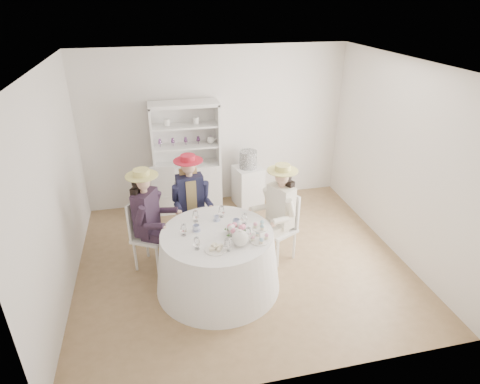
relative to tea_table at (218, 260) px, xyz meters
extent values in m
plane|color=olive|center=(0.41, 0.44, -0.40)|extent=(4.50, 4.50, 0.00)
plane|color=white|center=(0.41, 0.44, 2.30)|extent=(4.50, 4.50, 0.00)
plane|color=silver|center=(0.41, 2.44, 0.95)|extent=(4.50, 0.00, 4.50)
plane|color=silver|center=(0.41, -1.56, 0.95)|extent=(4.50, 0.00, 4.50)
plane|color=silver|center=(-1.84, 0.44, 0.95)|extent=(0.00, 4.50, 4.50)
plane|color=silver|center=(2.66, 0.44, 0.95)|extent=(0.00, 4.50, 4.50)
cone|color=white|center=(0.00, 0.00, -0.01)|extent=(1.59, 1.59, 0.78)
cylinder|color=white|center=(0.00, 0.00, 0.39)|extent=(1.39, 1.39, 0.02)
cube|color=silver|center=(-0.13, 2.19, 0.02)|extent=(1.19, 0.78, 0.84)
cube|color=silver|center=(-0.13, 2.37, 0.95)|extent=(1.06, 0.42, 1.02)
cube|color=silver|center=(-0.13, 2.19, 1.46)|extent=(1.19, 0.78, 0.06)
cube|color=silver|center=(-0.67, 2.19, 0.95)|extent=(0.18, 0.40, 1.02)
cube|color=silver|center=(0.40, 2.19, 0.95)|extent=(0.18, 0.40, 1.02)
cube|color=silver|center=(-0.13, 2.19, 0.76)|extent=(1.10, 0.71, 0.03)
cube|color=silver|center=(-0.13, 2.19, 1.11)|extent=(1.10, 0.71, 0.03)
sphere|color=white|center=(0.28, 2.19, 0.84)|extent=(0.13, 0.13, 0.13)
cube|color=silver|center=(0.91, 2.12, -0.05)|extent=(0.53, 0.53, 0.70)
cylinder|color=black|center=(0.91, 2.12, 0.46)|extent=(0.35, 0.35, 0.30)
cube|color=silver|center=(-0.82, 0.62, 0.07)|extent=(0.56, 0.56, 0.04)
cylinder|color=silver|center=(-0.75, 0.39, -0.17)|extent=(0.04, 0.04, 0.45)
cylinder|color=silver|center=(-0.59, 0.68, -0.17)|extent=(0.04, 0.04, 0.45)
cylinder|color=silver|center=(-1.04, 0.55, -0.17)|extent=(0.04, 0.04, 0.45)
cylinder|color=silver|center=(-0.88, 0.84, -0.17)|extent=(0.04, 0.04, 0.45)
cube|color=silver|center=(-0.98, 0.71, 0.35)|extent=(0.22, 0.36, 0.52)
cube|color=black|center=(-0.84, 0.63, 0.45)|extent=(0.36, 0.43, 0.60)
cube|color=black|center=(-0.75, 0.48, 0.15)|extent=(0.37, 0.29, 0.12)
cylinder|color=black|center=(-0.63, 0.41, -0.16)|extent=(0.10, 0.10, 0.48)
cylinder|color=black|center=(-0.90, 0.42, 0.52)|extent=(0.20, 0.17, 0.28)
cube|color=black|center=(-0.66, 0.64, 0.15)|extent=(0.37, 0.29, 0.12)
cylinder|color=black|center=(-0.54, 0.57, -0.16)|extent=(0.10, 0.10, 0.48)
cylinder|color=black|center=(-0.70, 0.80, 0.52)|extent=(0.20, 0.17, 0.28)
cylinder|color=#D8A889|center=(-0.84, 0.63, 0.77)|extent=(0.09, 0.09, 0.08)
sphere|color=#D8A889|center=(-0.84, 0.63, 0.88)|extent=(0.20, 0.20, 0.20)
sphere|color=black|center=(-0.88, 0.65, 0.87)|extent=(0.20, 0.20, 0.20)
cube|color=black|center=(-0.91, 0.67, 0.63)|extent=(0.19, 0.26, 0.39)
cylinder|color=#CDC164|center=(-0.84, 0.63, 0.98)|extent=(0.41, 0.41, 0.01)
cylinder|color=#CDC164|center=(-0.84, 0.63, 1.02)|extent=(0.21, 0.21, 0.08)
cube|color=silver|center=(-0.21, 1.00, 0.06)|extent=(0.44, 0.44, 0.04)
cylinder|color=silver|center=(-0.36, 0.83, -0.17)|extent=(0.04, 0.04, 0.45)
cylinder|color=silver|center=(-0.03, 0.85, -0.17)|extent=(0.04, 0.04, 0.45)
cylinder|color=silver|center=(-0.39, 1.15, -0.17)|extent=(0.04, 0.04, 0.45)
cylinder|color=silver|center=(-0.06, 1.18, -0.17)|extent=(0.04, 0.04, 0.45)
cube|color=silver|center=(-0.22, 1.19, 0.34)|extent=(0.39, 0.06, 0.51)
cube|color=#1B1D37|center=(-0.21, 1.02, 0.44)|extent=(0.38, 0.23, 0.59)
cube|color=tan|center=(-0.21, 1.02, 0.44)|extent=(0.16, 0.24, 0.51)
cube|color=#1B1D37|center=(-0.29, 0.87, 0.15)|extent=(0.16, 0.36, 0.12)
cylinder|color=#1B1D37|center=(-0.28, 0.73, -0.16)|extent=(0.10, 0.10, 0.47)
cylinder|color=#1B1D37|center=(-0.42, 0.97, 0.52)|extent=(0.11, 0.18, 0.28)
cube|color=#1B1D37|center=(-0.11, 0.89, 0.15)|extent=(0.16, 0.36, 0.12)
cylinder|color=#1B1D37|center=(-0.10, 0.75, -0.16)|extent=(0.10, 0.10, 0.47)
cylinder|color=#1B1D37|center=(0.00, 1.00, 0.52)|extent=(0.11, 0.18, 0.28)
cylinder|color=#D8A889|center=(-0.21, 1.02, 0.76)|extent=(0.09, 0.09, 0.08)
sphere|color=#D8A889|center=(-0.21, 1.02, 0.87)|extent=(0.19, 0.19, 0.19)
sphere|color=tan|center=(-0.22, 1.07, 0.86)|extent=(0.19, 0.19, 0.19)
cube|color=tan|center=(-0.22, 1.11, 0.62)|extent=(0.25, 0.10, 0.39)
cylinder|color=red|center=(-0.21, 1.02, 0.97)|extent=(0.41, 0.41, 0.01)
cylinder|color=red|center=(-0.21, 1.02, 1.01)|extent=(0.21, 0.21, 0.08)
cube|color=silver|center=(0.94, 0.42, 0.06)|extent=(0.55, 0.55, 0.04)
cylinder|color=silver|center=(0.72, 0.49, -0.17)|extent=(0.04, 0.04, 0.45)
cylinder|color=silver|center=(0.86, 0.20, -0.17)|extent=(0.04, 0.04, 0.45)
cylinder|color=silver|center=(1.01, 0.64, -0.17)|extent=(0.04, 0.04, 0.45)
cylinder|color=silver|center=(1.16, 0.35, -0.17)|extent=(0.04, 0.04, 0.45)
cube|color=silver|center=(1.10, 0.50, 0.34)|extent=(0.20, 0.36, 0.51)
cube|color=silver|center=(0.95, 0.43, 0.44)|extent=(0.35, 0.42, 0.59)
cube|color=silver|center=(0.79, 0.44, 0.14)|extent=(0.37, 0.28, 0.12)
cylinder|color=silver|center=(0.66, 0.38, -0.16)|extent=(0.10, 0.10, 0.47)
cylinder|color=silver|center=(0.82, 0.60, 0.51)|extent=(0.20, 0.16, 0.28)
cube|color=silver|center=(0.87, 0.28, 0.14)|extent=(0.37, 0.28, 0.12)
cylinder|color=silver|center=(0.74, 0.22, -0.16)|extent=(0.10, 0.10, 0.47)
cylinder|color=silver|center=(1.01, 0.22, 0.51)|extent=(0.20, 0.16, 0.28)
cylinder|color=#D8A889|center=(0.95, 0.43, 0.76)|extent=(0.09, 0.09, 0.08)
sphere|color=#D8A889|center=(0.95, 0.43, 0.87)|extent=(0.19, 0.19, 0.19)
sphere|color=black|center=(0.99, 0.45, 0.85)|extent=(0.19, 0.19, 0.19)
cube|color=black|center=(1.03, 0.46, 0.61)|extent=(0.18, 0.26, 0.39)
cylinder|color=#CDC164|center=(0.95, 0.43, 0.96)|extent=(0.41, 0.41, 0.01)
cylinder|color=#CDC164|center=(0.95, 0.43, 1.00)|extent=(0.20, 0.20, 0.08)
cube|color=silver|center=(-0.53, 1.94, 0.07)|extent=(0.46, 0.46, 0.04)
cylinder|color=silver|center=(-0.35, 2.08, -0.17)|extent=(0.04, 0.04, 0.45)
cylinder|color=silver|center=(-0.67, 2.13, -0.17)|extent=(0.04, 0.04, 0.45)
cylinder|color=silver|center=(-0.39, 1.76, -0.17)|extent=(0.04, 0.04, 0.45)
cylinder|color=silver|center=(-0.72, 1.80, -0.17)|extent=(0.04, 0.04, 0.45)
cube|color=silver|center=(-0.56, 1.76, 0.35)|extent=(0.39, 0.08, 0.52)
imported|color=white|center=(-0.24, 0.10, 0.44)|extent=(0.11, 0.11, 0.07)
imported|color=white|center=(0.05, 0.29, 0.43)|extent=(0.07, 0.07, 0.06)
imported|color=white|center=(0.27, 0.12, 0.44)|extent=(0.10, 0.10, 0.08)
imported|color=white|center=(0.21, -0.07, 0.43)|extent=(0.24, 0.24, 0.05)
sphere|color=pink|center=(0.27, -0.09, 0.49)|extent=(0.07, 0.07, 0.07)
sphere|color=white|center=(0.26, -0.05, 0.49)|extent=(0.07, 0.07, 0.07)
sphere|color=pink|center=(0.22, -0.03, 0.49)|extent=(0.07, 0.07, 0.07)
sphere|color=white|center=(0.18, -0.04, 0.49)|extent=(0.07, 0.07, 0.07)
sphere|color=pink|center=(0.15, -0.07, 0.49)|extent=(0.07, 0.07, 0.07)
sphere|color=white|center=(0.15, -0.11, 0.49)|extent=(0.07, 0.07, 0.07)
sphere|color=pink|center=(0.18, -0.15, 0.49)|extent=(0.07, 0.07, 0.07)
sphere|color=white|center=(0.22, -0.15, 0.49)|extent=(0.07, 0.07, 0.07)
sphere|color=pink|center=(0.26, -0.13, 0.49)|extent=(0.07, 0.07, 0.07)
sphere|color=white|center=(0.22, -0.31, 0.49)|extent=(0.20, 0.20, 0.20)
cylinder|color=white|center=(0.34, -0.31, 0.50)|extent=(0.12, 0.03, 0.09)
cylinder|color=white|center=(0.22, -0.31, 0.59)|extent=(0.04, 0.04, 0.02)
cylinder|color=white|center=(-0.07, -0.35, 0.41)|extent=(0.26, 0.26, 0.01)
cube|color=beige|center=(-0.12, -0.37, 0.43)|extent=(0.06, 0.04, 0.03)
cube|color=beige|center=(-0.07, -0.35, 0.44)|extent=(0.07, 0.05, 0.03)
cube|color=beige|center=(-0.02, -0.33, 0.43)|extent=(0.07, 0.06, 0.03)
cube|color=beige|center=(-0.09, -0.31, 0.44)|extent=(0.07, 0.07, 0.03)
cube|color=beige|center=(-0.04, -0.39, 0.43)|extent=(0.06, 0.07, 0.03)
cylinder|color=white|center=(0.47, -0.27, 0.41)|extent=(0.26, 0.26, 0.01)
cylinder|color=white|center=(0.47, -0.27, 0.49)|extent=(0.02, 0.02, 0.17)
cylinder|color=white|center=(0.47, -0.27, 0.57)|extent=(0.19, 0.19, 0.01)
camera|label=1|loc=(-0.64, -4.12, 3.04)|focal=30.00mm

